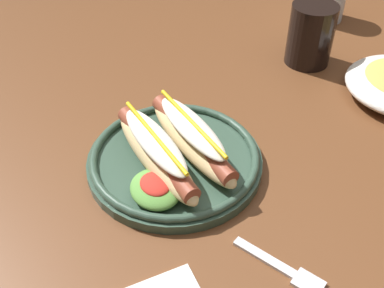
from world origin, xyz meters
TOP-DOWN VIEW (x-y plane):
  - dining_table at (0.00, 0.00)m, footprint 1.45×1.09m
  - hot_dog_plate at (0.01, -0.22)m, footprint 0.26×0.26m
  - fork at (0.24, -0.20)m, footprint 0.12×0.06m
  - soda_cup at (-0.12, 0.15)m, footprint 0.09×0.09m

SIDE VIEW (x-z plane):
  - dining_table at x=0.00m, z-range 0.29..1.03m
  - fork at x=0.24m, z-range 0.74..0.74m
  - hot_dog_plate at x=0.01m, z-range 0.73..0.80m
  - soda_cup at x=-0.12m, z-range 0.74..0.86m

